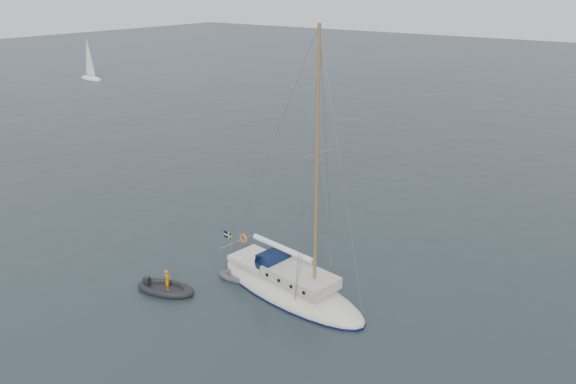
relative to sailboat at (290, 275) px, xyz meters
The scene contains 5 objects.
ground 2.76m from the sailboat, 123.23° to the left, with size 300.00×300.00×0.00m, color black.
sailboat is the anchor object (origin of this frame).
dinghy 3.39m from the sailboat, behind, with size 2.49×1.13×0.36m.
rib 6.84m from the sailboat, 145.36° to the right, with size 3.41×1.55×1.35m.
distant_yacht_a 78.54m from the sailboat, 151.99° to the left, with size 6.09×3.25×8.06m.
Camera 1 is at (16.97, -23.50, 15.85)m, focal length 35.00 mm.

